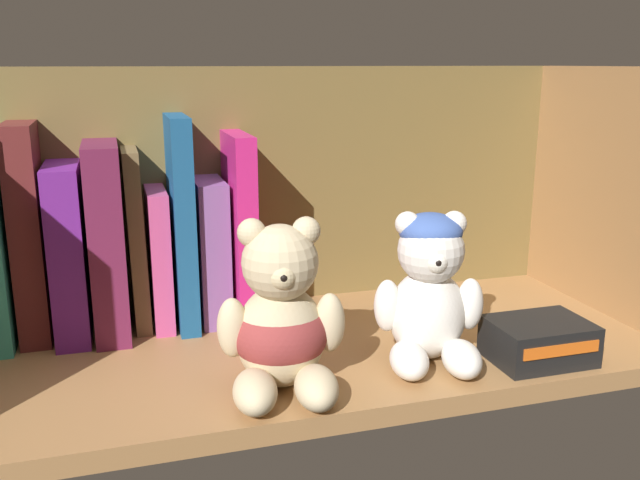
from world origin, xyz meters
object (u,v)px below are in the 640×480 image
(book_6, at_px, (159,256))
(book_7, at_px, (180,220))
(small_product_box, at_px, (539,341))
(book_3, at_px, (69,248))
(teddy_bear_larger, at_px, (281,323))
(teddy_bear_smaller, at_px, (430,292))
(book_4, at_px, (107,236))
(book_8, at_px, (210,249))
(book_2, at_px, (30,232))
(book_9, at_px, (237,225))
(book_5, at_px, (136,238))

(book_6, bearing_deg, book_7, 0.00)
(small_product_box, bearing_deg, book_3, 153.69)
(small_product_box, bearing_deg, teddy_bear_larger, 176.43)
(book_3, distance_m, teddy_bear_smaller, 0.39)
(book_4, distance_m, book_8, 0.11)
(book_2, xyz_separation_m, book_9, (0.22, 0.00, -0.01))
(book_8, xyz_separation_m, teddy_bear_smaller, (0.19, -0.19, -0.01))
(book_4, height_order, book_6, book_4)
(book_8, height_order, small_product_box, book_8)
(book_2, distance_m, book_3, 0.04)
(book_2, height_order, book_9, book_2)
(book_3, xyz_separation_m, book_7, (0.12, 0.00, 0.02))
(book_2, distance_m, teddy_bear_larger, 0.31)
(book_4, relative_size, book_8, 1.28)
(book_4, bearing_deg, small_product_box, -28.51)
(book_8, bearing_deg, book_7, 180.00)
(book_6, bearing_deg, book_9, 0.00)
(book_7, bearing_deg, book_5, 180.00)
(teddy_bear_smaller, bearing_deg, book_7, 139.57)
(book_5, relative_size, teddy_bear_larger, 1.26)
(book_3, height_order, book_9, book_9)
(book_2, relative_size, small_product_box, 2.39)
(book_8, xyz_separation_m, small_product_box, (0.29, -0.22, -0.06))
(book_2, distance_m, book_9, 0.22)
(book_5, height_order, small_product_box, book_5)
(book_8, xyz_separation_m, teddy_bear_larger, (0.03, -0.21, -0.02))
(book_4, height_order, book_9, book_9)
(book_3, xyz_separation_m, book_5, (0.07, 0.00, 0.01))
(book_2, xyz_separation_m, book_8, (0.19, 0.00, -0.03))
(book_3, xyz_separation_m, teddy_bear_smaller, (0.34, -0.19, -0.02))
(book_4, height_order, book_5, book_4)
(book_2, xyz_separation_m, book_5, (0.11, 0.00, -0.02))
(book_2, height_order, small_product_box, book_2)
(book_3, distance_m, teddy_bear_larger, 0.28)
(small_product_box, bearing_deg, book_4, 151.49)
(book_4, distance_m, book_7, 0.08)
(book_2, relative_size, book_4, 1.10)
(book_4, relative_size, book_5, 1.04)
(book_5, distance_m, book_9, 0.11)
(book_8, relative_size, teddy_bear_smaller, 1.08)
(book_7, bearing_deg, teddy_bear_smaller, -40.43)
(book_6, relative_size, teddy_bear_larger, 0.98)
(book_4, distance_m, book_6, 0.06)
(book_2, distance_m, small_product_box, 0.54)
(book_3, xyz_separation_m, book_8, (0.15, 0.00, -0.01))
(book_2, xyz_separation_m, book_6, (0.13, 0.00, -0.04))
(book_3, bearing_deg, book_5, 0.00)
(book_6, height_order, teddy_bear_smaller, book_6)
(book_6, relative_size, teddy_bear_smaller, 1.03)
(book_6, bearing_deg, book_8, 0.00)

